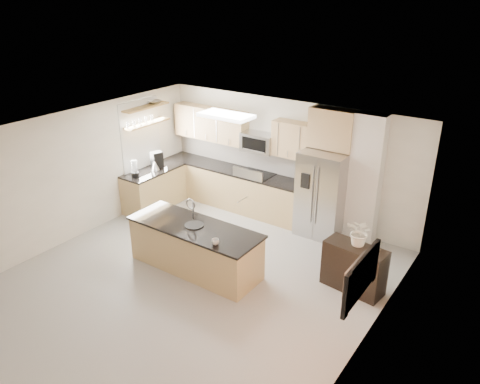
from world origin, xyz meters
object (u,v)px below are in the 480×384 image
Objects in this scene: kettle at (155,165)px; flower_vase at (361,226)px; refrigerator at (323,194)px; island at (195,247)px; television at (353,275)px; range at (255,193)px; credenza at (354,268)px; microwave at (259,142)px; blender at (135,170)px; coffee_maker at (157,160)px; platter at (194,225)px; bowl at (155,102)px; cup at (215,242)px.

kettle is 5.04m from flower_vase.
island is (-1.28, -2.51, -0.46)m from refrigerator.
refrigerator is at bearing 31.04° from television.
range is 3.35m from credenza.
microwave is at bearing 90.00° from range.
refrigerator is 4.05m from blender.
coffee_maker is at bearing -153.94° from microwave.
platter is at bearing 79.58° from television.
bowl reaches higher than blender.
platter is (0.38, -2.54, 0.40)m from range.
refrigerator reaches higher than flower_vase.
cup is 0.33× the size of blender.
platter is at bearing -35.41° from bowl.
television is at bearing -58.96° from refrigerator.
microwave is 3.62m from credenza.
island is 19.93× the size of cup.
credenza is at bearing -5.65° from kettle.
microwave is 2.22× the size of platter.
blender is at bearing -157.35° from refrigerator.
kettle reaches higher than credenza.
blender is 5.79m from television.
refrigerator is at bearing 63.27° from island.
bowl is (-2.25, -0.68, 1.91)m from range.
flower_vase is at bearing -6.44° from coffee_maker.
refrigerator is at bearing 138.54° from credenza.
microwave is at bearing 29.88° from kettle.
kettle is 1.42m from bowl.
range is at bearing 98.78° from island.
microwave is at bearing 19.62° from bowl.
range reaches higher than cup.
television is at bearing -21.61° from coffee_maker.
refrigerator is 5.19× the size of platter.
kettle is at bearing 175.04° from flower_vase.
flower_vase reaches higher than island.
kettle is (-2.02, -1.04, 0.56)m from range.
television is at bearing -10.42° from platter.
coffee_maker reaches higher than kettle.
television reaches higher than credenza.
island is at bearing -151.49° from credenza.
bowl reaches higher than coffee_maker.
refrigerator is 0.71× the size of island.
island is 3.54× the size of flower_vase.
blender reaches higher than platter.
cup is at bearing -31.58° from coffee_maker.
range is at bearing 27.17° from kettle.
coffee_maker is 0.53× the size of flower_vase.
kettle reaches higher than platter.
platter is 2.85m from flower_vase.
credenza is 2.76× the size of bowl.
refrigerator is 1.65× the size of television.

